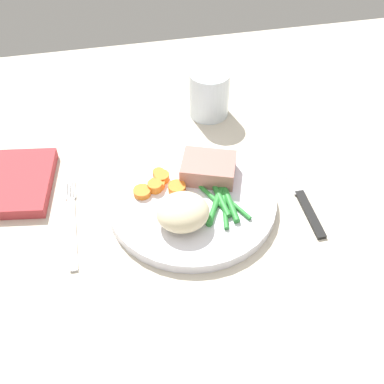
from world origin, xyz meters
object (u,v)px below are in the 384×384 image
(dinner_plate, at_px, (192,201))
(meat_portion, at_px, (208,168))
(fork, at_px, (72,223))
(napkin, at_px, (8,183))
(water_glass, at_px, (209,96))
(knife, at_px, (297,189))

(dinner_plate, distance_m, meat_portion, 0.06)
(fork, distance_m, napkin, 0.13)
(water_glass, distance_m, napkin, 0.36)
(fork, relative_size, water_glass, 2.02)
(dinner_plate, xyz_separation_m, meat_portion, (0.03, 0.04, 0.02))
(napkin, bearing_deg, dinner_plate, -19.01)
(knife, relative_size, napkin, 1.54)
(dinner_plate, bearing_deg, water_glass, 70.69)
(knife, height_order, napkin, napkin)
(fork, bearing_deg, water_glass, 42.80)
(dinner_plate, relative_size, napkin, 1.83)
(dinner_plate, height_order, water_glass, water_glass)
(meat_portion, xyz_separation_m, water_glass, (0.04, 0.17, 0.00))
(dinner_plate, distance_m, napkin, 0.28)
(water_glass, relative_size, napkin, 0.62)
(knife, bearing_deg, meat_portion, 161.81)
(dinner_plate, height_order, meat_portion, meat_portion)
(dinner_plate, distance_m, knife, 0.16)
(meat_portion, bearing_deg, water_glass, 76.65)
(meat_portion, xyz_separation_m, knife, (0.13, -0.04, -0.03))
(dinner_plate, height_order, fork, dinner_plate)
(dinner_plate, xyz_separation_m, fork, (-0.17, -0.00, -0.01))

